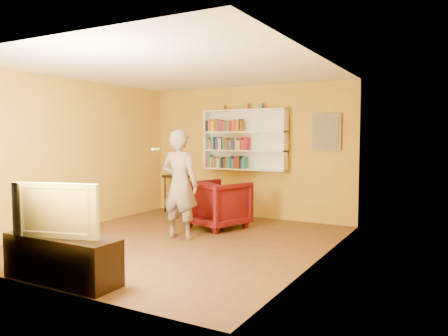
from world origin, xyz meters
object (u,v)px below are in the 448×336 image
(ruby_lustre, at_px, (176,167))
(person, at_px, (180,185))
(armchair, at_px, (218,204))
(tv_cabinet, at_px, (62,259))
(television, at_px, (61,209))
(bookshelf, at_px, (246,140))
(console_table, at_px, (176,181))

(ruby_lustre, bearing_deg, person, -53.60)
(armchair, relative_size, tv_cabinet, 0.65)
(television, bearing_deg, armchair, 74.06)
(bookshelf, distance_m, tv_cabinet, 4.85)
(console_table, distance_m, ruby_lustre, 0.32)
(tv_cabinet, bearing_deg, television, 0.00)
(person, bearing_deg, ruby_lustre, -56.90)
(person, bearing_deg, tv_cabinet, 87.44)
(television, bearing_deg, ruby_lustre, 94.73)
(console_table, relative_size, ruby_lustre, 3.28)
(person, distance_m, television, 2.41)
(tv_cabinet, bearing_deg, person, 90.74)
(console_table, xyz_separation_m, tv_cabinet, (1.57, -4.50, -0.42))
(armchair, distance_m, tv_cabinet, 3.46)
(armchair, xyz_separation_m, person, (-0.12, -1.04, 0.45))
(ruby_lustre, distance_m, person, 2.60)
(bookshelf, height_order, console_table, bookshelf)
(bookshelf, bearing_deg, console_table, -174.43)
(console_table, bearing_deg, tv_cabinet, -70.74)
(armchair, height_order, tv_cabinet, armchair)
(console_table, distance_m, person, 2.60)
(bookshelf, distance_m, person, 2.36)
(ruby_lustre, bearing_deg, television, -70.74)
(person, distance_m, tv_cabinet, 2.49)
(tv_cabinet, xyz_separation_m, television, (0.00, 0.00, 0.57))
(television, bearing_deg, bookshelf, 74.71)
(console_table, relative_size, television, 0.77)
(person, bearing_deg, bookshelf, -95.70)
(television, bearing_deg, console_table, 94.73)
(tv_cabinet, bearing_deg, ruby_lustre, 109.26)
(console_table, bearing_deg, armchair, -32.26)
(ruby_lustre, bearing_deg, tv_cabinet, -70.74)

